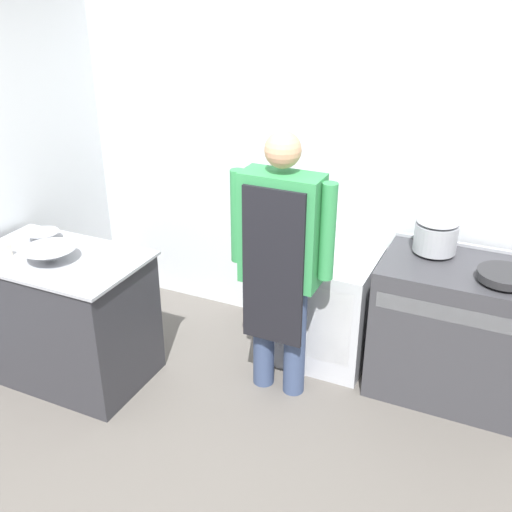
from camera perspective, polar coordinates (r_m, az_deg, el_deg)
The scene contains 11 objects.
ground_plane at distance 3.47m, azimuth -8.09°, elevation -21.28°, with size 14.00×14.00×0.00m, color #5B5651.
wall_back at distance 4.26m, azimuth 4.78°, elevation 9.60°, with size 8.00×0.05×2.70m.
wall_left at distance 4.49m, azimuth -22.03°, elevation 8.66°, with size 0.05×8.00×2.70m.
prep_counter at distance 4.18m, azimuth -17.60°, elevation -5.53°, with size 1.10×0.69×0.89m.
stove at distance 4.03m, azimuth 18.68°, elevation -6.76°, with size 1.02×0.64×0.92m.
fridge_unit at distance 4.23m, azimuth 6.50°, elevation -4.76°, with size 0.67×0.63×0.78m.
person_cook at distance 3.59m, azimuth 2.33°, elevation 0.24°, with size 0.66×0.24×1.72m.
mixing_bowl at distance 3.91m, azimuth -19.04°, elevation 0.13°, with size 0.33×0.33×0.09m.
small_bowl at distance 4.23m, azimuth -19.61°, elevation 1.78°, with size 0.22×0.22×0.06m.
stock_pot at distance 3.89m, azimuth 16.78°, elevation 1.99°, with size 0.27×0.27×0.22m.
saute_pan at distance 3.70m, azimuth 22.61°, elevation -1.74°, with size 0.31×0.31×0.05m.
Camera 1 is at (1.40, -1.93, 2.53)m, focal length 42.00 mm.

